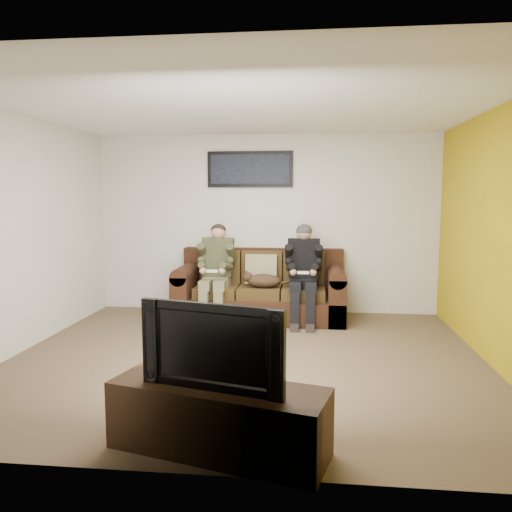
# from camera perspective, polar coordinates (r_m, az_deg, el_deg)

# --- Properties ---
(floor) EXTENTS (5.00, 5.00, 0.00)m
(floor) POSITION_cam_1_polar(r_m,az_deg,el_deg) (5.40, -1.08, -11.59)
(floor) COLOR brown
(floor) RESTS_ON ground
(ceiling) EXTENTS (5.00, 5.00, 0.00)m
(ceiling) POSITION_cam_1_polar(r_m,az_deg,el_deg) (5.20, -1.15, 16.72)
(ceiling) COLOR silver
(ceiling) RESTS_ON ground
(wall_back) EXTENTS (5.00, 0.00, 5.00)m
(wall_back) POSITION_cam_1_polar(r_m,az_deg,el_deg) (7.37, 1.13, 3.66)
(wall_back) COLOR beige
(wall_back) RESTS_ON ground
(wall_front) EXTENTS (5.00, 0.00, 5.00)m
(wall_front) POSITION_cam_1_polar(r_m,az_deg,el_deg) (2.94, -6.76, -1.15)
(wall_front) COLOR beige
(wall_front) RESTS_ON ground
(wall_left) EXTENTS (0.00, 4.50, 4.50)m
(wall_left) POSITION_cam_1_polar(r_m,az_deg,el_deg) (6.00, -25.55, 2.28)
(wall_left) COLOR beige
(wall_left) RESTS_ON ground
(wall_right) EXTENTS (0.00, 4.50, 4.50)m
(wall_right) POSITION_cam_1_polar(r_m,az_deg,el_deg) (5.42, 26.12, 1.84)
(wall_right) COLOR beige
(wall_right) RESTS_ON ground
(accent_wall_right) EXTENTS (0.00, 4.50, 4.50)m
(accent_wall_right) POSITION_cam_1_polar(r_m,az_deg,el_deg) (5.42, 26.02, 1.84)
(accent_wall_right) COLOR #B29611
(accent_wall_right) RESTS_ON ground
(sofa) EXTENTS (2.33, 1.01, 0.95)m
(sofa) POSITION_cam_1_polar(r_m,az_deg,el_deg) (7.08, 0.56, -4.15)
(sofa) COLOR black
(sofa) RESTS_ON ground
(throw_pillow) EXTENTS (0.44, 0.21, 0.44)m
(throw_pillow) POSITION_cam_1_polar(r_m,az_deg,el_deg) (7.07, 0.60, -1.55)
(throw_pillow) COLOR #887E59
(throw_pillow) RESTS_ON sofa
(throw_blanket) EXTENTS (0.48, 0.23, 0.08)m
(throw_blanket) POSITION_cam_1_polar(r_m,az_deg,el_deg) (7.38, -4.67, 0.93)
(throw_blanket) COLOR #C3B58F
(throw_blanket) RESTS_ON sofa
(person_left) EXTENTS (0.51, 0.87, 1.32)m
(person_left) POSITION_cam_1_polar(r_m,az_deg,el_deg) (6.91, -4.56, -1.16)
(person_left) COLOR #6D6544
(person_left) RESTS_ON sofa
(person_right) EXTENTS (0.51, 0.86, 1.33)m
(person_right) POSITION_cam_1_polar(r_m,az_deg,el_deg) (6.79, 5.45, -1.28)
(person_right) COLOR black
(person_right) RESTS_ON sofa
(cat) EXTENTS (0.66, 0.26, 0.24)m
(cat) POSITION_cam_1_polar(r_m,az_deg,el_deg) (6.82, 0.73, -2.80)
(cat) COLOR #462F1B
(cat) RESTS_ON sofa
(framed_poster) EXTENTS (1.25, 0.05, 0.52)m
(framed_poster) POSITION_cam_1_polar(r_m,az_deg,el_deg) (7.36, -0.69, 9.88)
(framed_poster) COLOR black
(framed_poster) RESTS_ON wall_back
(tv_stand) EXTENTS (1.54, 0.83, 0.46)m
(tv_stand) POSITION_cam_1_polar(r_m,az_deg,el_deg) (3.51, -4.33, -18.01)
(tv_stand) COLOR #332011
(tv_stand) RESTS_ON ground
(television) EXTENTS (0.99, 0.38, 0.57)m
(television) POSITION_cam_1_polar(r_m,az_deg,el_deg) (3.33, -4.41, -9.92)
(television) COLOR black
(television) RESTS_ON tv_stand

